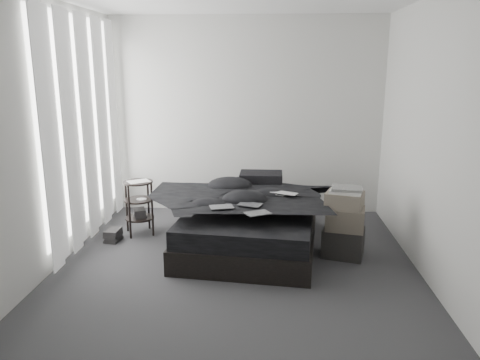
# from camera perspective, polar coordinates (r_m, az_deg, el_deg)

# --- Properties ---
(floor) EXTENTS (3.60, 4.20, 0.01)m
(floor) POSITION_cam_1_polar(r_m,az_deg,el_deg) (4.61, -0.65, -11.52)
(floor) COLOR #353437
(floor) RESTS_ON ground
(wall_back) EXTENTS (3.60, 0.01, 2.60)m
(wall_back) POSITION_cam_1_polar(r_m,az_deg,el_deg) (6.29, 0.76, 7.73)
(wall_back) COLOR silver
(wall_back) RESTS_ON ground
(wall_front) EXTENTS (3.60, 0.01, 2.60)m
(wall_front) POSITION_cam_1_polar(r_m,az_deg,el_deg) (2.18, -4.87, -4.32)
(wall_front) COLOR silver
(wall_front) RESTS_ON ground
(wall_left) EXTENTS (0.01, 4.20, 2.60)m
(wall_left) POSITION_cam_1_polar(r_m,az_deg,el_deg) (4.71, -23.19, 4.50)
(wall_left) COLOR silver
(wall_left) RESTS_ON ground
(wall_right) EXTENTS (0.01, 4.20, 2.60)m
(wall_right) POSITION_cam_1_polar(r_m,az_deg,el_deg) (4.46, 23.11, 4.03)
(wall_right) COLOR silver
(wall_right) RESTS_ON ground
(window_left) EXTENTS (0.02, 2.00, 2.30)m
(window_left) POSITION_cam_1_polar(r_m,az_deg,el_deg) (5.50, -18.90, 6.61)
(window_left) COLOR white
(window_left) RESTS_ON wall_left
(curtain_left) EXTENTS (0.06, 2.12, 2.48)m
(curtain_left) POSITION_cam_1_polar(r_m,az_deg,el_deg) (5.49, -18.35, 5.91)
(curtain_left) COLOR white
(curtain_left) RESTS_ON wall_left
(bed) EXTENTS (1.59, 1.98, 0.25)m
(bed) POSITION_cam_1_polar(r_m,az_deg,el_deg) (5.24, 1.32, -6.79)
(bed) COLOR black
(bed) RESTS_ON floor
(mattress) EXTENTS (1.53, 1.92, 0.20)m
(mattress) POSITION_cam_1_polar(r_m,az_deg,el_deg) (5.17, 1.33, -4.47)
(mattress) COLOR black
(mattress) RESTS_ON bed
(duvet) EXTENTS (1.53, 1.71, 0.21)m
(duvet) POSITION_cam_1_polar(r_m,az_deg,el_deg) (5.07, 1.27, -2.43)
(duvet) COLOR black
(duvet) RESTS_ON mattress
(pillow_lower) EXTENTS (0.59, 0.43, 0.12)m
(pillow_lower) POSITION_cam_1_polar(r_m,az_deg,el_deg) (5.81, 1.98, -0.75)
(pillow_lower) COLOR black
(pillow_lower) RESTS_ON mattress
(pillow_upper) EXTENTS (0.52, 0.36, 0.12)m
(pillow_upper) POSITION_cam_1_polar(r_m,az_deg,el_deg) (5.75, 2.59, 0.34)
(pillow_upper) COLOR black
(pillow_upper) RESTS_ON pillow_lower
(laptop) EXTENTS (0.35, 0.29, 0.02)m
(laptop) POSITION_cam_1_polar(r_m,az_deg,el_deg) (5.08, 5.21, -1.04)
(laptop) COLOR silver
(laptop) RESTS_ON duvet
(comic_a) EXTENTS (0.26, 0.21, 0.01)m
(comic_a) POSITION_cam_1_polar(r_m,az_deg,el_deg) (4.65, -2.30, -2.51)
(comic_a) COLOR black
(comic_a) RESTS_ON duvet
(comic_b) EXTENTS (0.27, 0.22, 0.01)m
(comic_b) POSITION_cam_1_polar(r_m,az_deg,el_deg) (4.73, 1.22, -2.16)
(comic_b) COLOR black
(comic_b) RESTS_ON duvet
(comic_c) EXTENTS (0.28, 0.24, 0.01)m
(comic_c) POSITION_cam_1_polar(r_m,az_deg,el_deg) (4.46, 2.17, -3.10)
(comic_c) COLOR black
(comic_c) RESTS_ON duvet
(side_stand) EXTENTS (0.46, 0.46, 0.64)m
(side_stand) POSITION_cam_1_polar(r_m,az_deg,el_deg) (5.70, -12.18, -3.36)
(side_stand) COLOR black
(side_stand) RESTS_ON floor
(papers) EXTENTS (0.31, 0.29, 0.01)m
(papers) POSITION_cam_1_polar(r_m,az_deg,el_deg) (5.60, -12.24, -0.20)
(papers) COLOR white
(papers) RESTS_ON side_stand
(floor_books) EXTENTS (0.15, 0.22, 0.15)m
(floor_books) POSITION_cam_1_polar(r_m,az_deg,el_deg) (5.61, -15.21, -6.44)
(floor_books) COLOR black
(floor_books) RESTS_ON floor
(box_lower) EXTENTS (0.49, 0.43, 0.31)m
(box_lower) POSITION_cam_1_polar(r_m,az_deg,el_deg) (5.10, 12.46, -7.43)
(box_lower) COLOR black
(box_lower) RESTS_ON floor
(box_mid) EXTENTS (0.44, 0.38, 0.23)m
(box_mid) POSITION_cam_1_polar(r_m,az_deg,el_deg) (5.00, 12.71, -4.60)
(box_mid) COLOR #60574B
(box_mid) RESTS_ON box_lower
(box_upper) EXTENTS (0.44, 0.40, 0.16)m
(box_upper) POSITION_cam_1_polar(r_m,az_deg,el_deg) (4.95, 12.64, -2.38)
(box_upper) COLOR #60574B
(box_upper) RESTS_ON box_mid
(art_book_white) EXTENTS (0.37, 0.33, 0.03)m
(art_book_white) POSITION_cam_1_polar(r_m,az_deg,el_deg) (4.92, 12.80, -1.31)
(art_book_white) COLOR silver
(art_book_white) RESTS_ON box_upper
(art_book_snake) EXTENTS (0.34, 0.29, 0.03)m
(art_book_snake) POSITION_cam_1_polar(r_m,az_deg,el_deg) (4.90, 12.91, -1.01)
(art_book_snake) COLOR silver
(art_book_snake) RESTS_ON art_book_white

